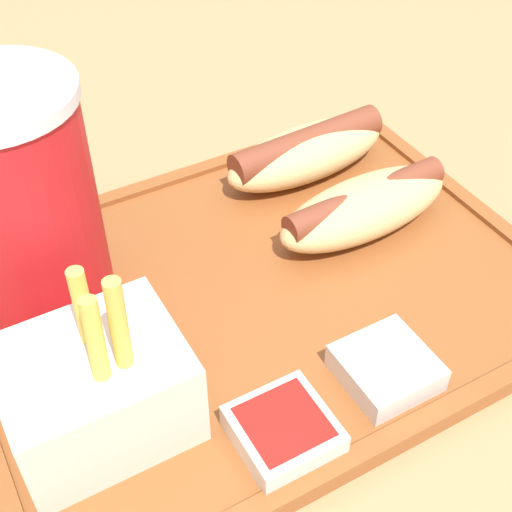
% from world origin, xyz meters
% --- Properties ---
extents(food_tray, '(0.38, 0.29, 0.01)m').
position_xyz_m(food_tray, '(-0.02, -0.02, 0.77)').
color(food_tray, brown).
rests_on(food_tray, dining_table).
extents(soda_cup, '(0.10, 0.10, 0.19)m').
position_xyz_m(soda_cup, '(-0.14, 0.05, 0.85)').
color(soda_cup, red).
rests_on(soda_cup, food_tray).
extents(hot_dog_far, '(0.14, 0.06, 0.04)m').
position_xyz_m(hot_dog_far, '(0.08, 0.08, 0.79)').
color(hot_dog_far, '#DBB270').
rests_on(hot_dog_far, food_tray).
extents(hot_dog_near, '(0.14, 0.06, 0.04)m').
position_xyz_m(hot_dog_near, '(0.08, 0.00, 0.79)').
color(hot_dog_near, '#DBB270').
rests_on(hot_dog_near, food_tray).
extents(fries_carton, '(0.10, 0.08, 0.11)m').
position_xyz_m(fries_carton, '(-0.14, -0.07, 0.80)').
color(fries_carton, silver).
rests_on(fries_carton, food_tray).
extents(sauce_cup_mayo, '(0.05, 0.05, 0.02)m').
position_xyz_m(sauce_cup_mayo, '(0.01, -0.12, 0.78)').
color(sauce_cup_mayo, silver).
rests_on(sauce_cup_mayo, food_tray).
extents(sauce_cup_ketchup, '(0.05, 0.05, 0.02)m').
position_xyz_m(sauce_cup_ketchup, '(-0.06, -0.12, 0.78)').
color(sauce_cup_ketchup, silver).
rests_on(sauce_cup_ketchup, food_tray).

